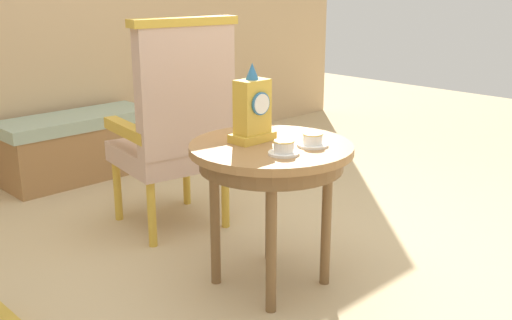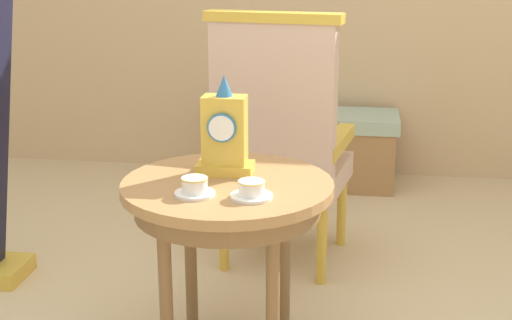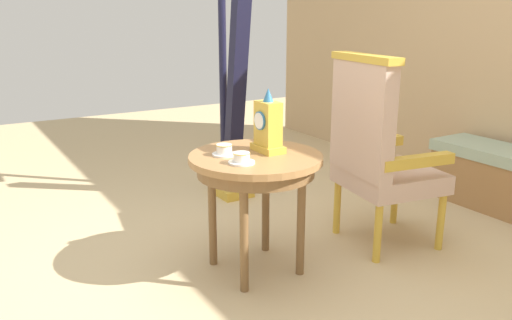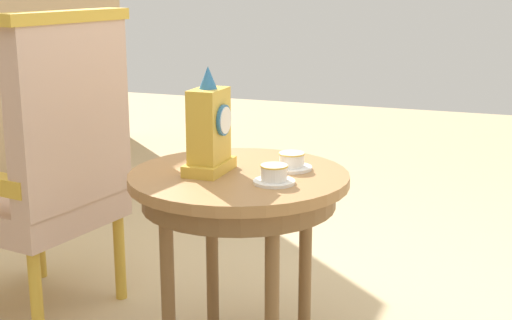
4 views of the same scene
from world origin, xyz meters
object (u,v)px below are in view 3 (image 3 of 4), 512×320
teacup_right (242,159)px  mantel_clock (268,126)px  harp (232,107)px  window_bench (504,179)px  teacup_left (224,150)px  armchair (377,149)px  side_table (256,169)px

teacup_right → mantel_clock: size_ratio=0.39×
harp → window_bench: bearing=50.0°
teacup_right → teacup_left: bearing=-179.7°
mantel_clock → armchair: armchair is taller
armchair → mantel_clock: bearing=-99.2°
side_table → teacup_left: 0.19m
armchair → harp: size_ratio=0.66×
side_table → armchair: bearing=83.6°
teacup_right → armchair: size_ratio=0.12×
teacup_left → armchair: size_ratio=0.11×
harp → window_bench: (1.26, 1.50, -0.47)m
teacup_left → teacup_right: 0.18m
teacup_left → window_bench: teacup_left is taller
teacup_right → mantel_clock: (-0.13, 0.23, 0.11)m
side_table → harp: (-1.11, 0.47, 0.12)m
side_table → teacup_right: bearing=-54.7°
side_table → teacup_left: size_ratio=5.53×
mantel_clock → harp: size_ratio=0.19×
side_table → window_bench: (0.14, 1.97, -0.35)m
teacup_left → side_table: bearing=62.1°
teacup_left → armchair: 0.94m
armchair → side_table: bearing=-96.4°
teacup_right → side_table: bearing=125.3°
mantel_clock → armchair: 0.72m
armchair → teacup_left: bearing=-100.1°
armchair → window_bench: bearing=87.4°
teacup_right → armchair: 0.92m
mantel_clock → side_table: bearing=-74.8°
harp → mantel_clock: bearing=-19.5°
armchair → harp: (-1.20, -0.30, 0.10)m
teacup_right → harp: size_ratio=0.08×
teacup_right → armchair: bearing=90.9°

